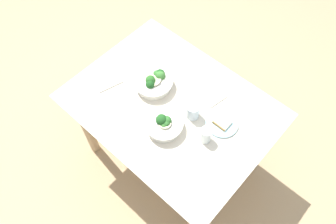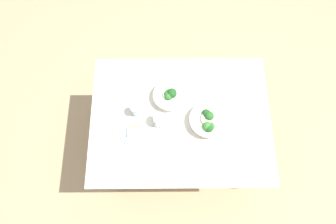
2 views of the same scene
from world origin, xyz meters
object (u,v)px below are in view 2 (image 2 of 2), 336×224
napkin_folded_upper (162,151)px  broccoli_bowl_far (208,121)px  bread_side_plate (134,132)px  water_glass_side (159,120)px  table_knife_left (112,114)px  fork_by_far_bowl (212,70)px  water_glass_center (136,110)px  broccoli_bowl_near (169,96)px  fork_by_near_bowl (137,90)px  napkin_folded_lower (248,100)px

napkin_folded_upper → broccoli_bowl_far: bearing=-148.3°
broccoli_bowl_far → bread_side_plate: size_ratio=1.27×
water_glass_side → table_knife_left: 0.34m
fork_by_far_bowl → napkin_folded_upper: bearing=109.9°
water_glass_center → water_glass_side: bearing=155.0°
broccoli_bowl_far → water_glass_side: size_ratio=2.43×
bread_side_plate → broccoli_bowl_near: bearing=-133.3°
water_glass_side → fork_by_far_bowl: 0.55m
broccoli_bowl_far → fork_by_near_bowl: bearing=-27.4°
broccoli_bowl_far → broccoli_bowl_near: (0.25, -0.18, -0.00)m
broccoli_bowl_far → broccoli_bowl_near: size_ratio=1.11×
water_glass_side → napkin_folded_lower: 0.64m
water_glass_center → table_knife_left: size_ratio=0.53×
napkin_folded_upper → water_glass_side: bearing=-84.6°
bread_side_plate → table_knife_left: bearing=-39.3°
water_glass_center → fork_by_far_bowl: water_glass_center is taller
water_glass_center → water_glass_side: size_ratio=1.02×
water_glass_center → napkin_folded_lower: (-0.77, -0.09, -0.05)m
broccoli_bowl_near → table_knife_left: broccoli_bowl_near is taller
broccoli_bowl_far → napkin_folded_lower: 0.34m
bread_side_plate → fork_by_near_bowl: (-0.01, -0.32, -0.01)m
fork_by_far_bowl → napkin_folded_lower: 0.34m
fork_by_far_bowl → table_knife_left: 0.79m
broccoli_bowl_near → fork_by_far_bowl: size_ratio=2.65×
water_glass_side → napkin_folded_upper: 0.20m
water_glass_center → napkin_folded_upper: 0.32m
broccoli_bowl_far → table_knife_left: (0.65, -0.07, -0.04)m
napkin_folded_lower → table_knife_left: bearing=6.0°
broccoli_bowl_near → table_knife_left: (0.40, 0.12, -0.04)m
water_glass_side → fork_by_far_bowl: bearing=-133.6°
broccoli_bowl_far → napkin_folded_upper: size_ratio=1.50×
table_knife_left → water_glass_side: bearing=-128.0°
bread_side_plate → table_knife_left: 0.21m
broccoli_bowl_far → broccoli_bowl_near: 0.31m
fork_by_near_bowl → napkin_folded_lower: (-0.77, 0.08, 0.00)m
broccoli_bowl_near → fork_by_far_bowl: 0.38m
broccoli_bowl_near → napkin_folded_upper: bearing=82.3°
broccoli_bowl_far → napkin_folded_lower: (-0.29, -0.17, -0.04)m
water_glass_center → fork_by_near_bowl: (0.00, -0.17, -0.05)m
broccoli_bowl_near → water_glass_center: size_ratio=2.16×
broccoli_bowl_near → table_knife_left: size_ratio=1.14×
broccoli_bowl_near → water_glass_side: size_ratio=2.19×
napkin_folded_lower → fork_by_near_bowl: bearing=-6.2°
bread_side_plate → napkin_folded_upper: (-0.19, 0.12, -0.01)m
bread_side_plate → water_glass_center: bearing=-94.0°
broccoli_bowl_near → water_glass_center: bearing=24.9°
broccoli_bowl_far → napkin_folded_upper: 0.36m
broccoli_bowl_far → fork_by_near_bowl: (0.48, -0.25, -0.04)m
broccoli_bowl_near → water_glass_side: (0.07, 0.18, 0.01)m
bread_side_plate → fork_by_near_bowl: bread_side_plate is taller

